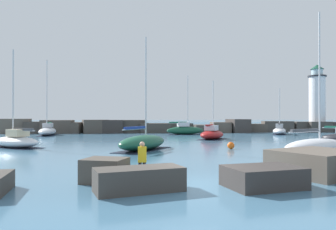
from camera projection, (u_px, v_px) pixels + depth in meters
ground_plane at (195, 186)px, 12.92m from camera, size 600.00×600.00×0.00m
open_sea_beyond at (144, 125)px, 117.02m from camera, size 400.00×116.00×0.01m
breakwater_jetty at (156, 127)px, 57.23m from camera, size 68.07×6.77×2.43m
lighthouse at (317, 103)px, 60.36m from camera, size 3.84×3.84×12.43m
foreground_rocks at (244, 169)px, 13.84m from camera, size 17.89×6.24×1.14m
sailboat_moored_0 at (212, 134)px, 39.96m from camera, size 4.76×5.76×7.17m
sailboat_moored_1 at (279, 130)px, 51.13m from camera, size 4.08×5.65×7.31m
sailboat_moored_2 at (316, 146)px, 24.03m from camera, size 7.22×5.57×10.58m
sailboat_moored_3 at (143, 142)px, 26.84m from camera, size 5.25×7.04×9.42m
sailboat_moored_4 at (185, 130)px, 50.76m from camera, size 6.15×2.84×9.18m
sailboat_moored_6 at (48, 131)px, 48.35m from camera, size 2.74×7.16×11.12m
sailboat_moored_7 at (16, 141)px, 29.03m from camera, size 5.82×5.19×8.78m
mooring_buoy_orange_near at (231, 145)px, 27.70m from camera, size 0.60×0.60×0.80m
person_on_rocks at (142, 159)px, 13.74m from camera, size 0.36×0.22×1.68m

